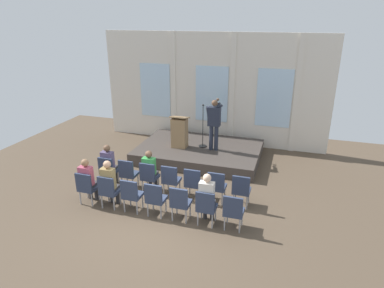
{
  "coord_description": "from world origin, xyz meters",
  "views": [
    {
      "loc": [
        3.09,
        -6.75,
        4.81
      ],
      "look_at": [
        0.17,
        2.59,
        1.05
      ],
      "focal_mm": 31.41,
      "sensor_mm": 36.0,
      "label": 1
    }
  ],
  "objects_px": {
    "chair_r1_c2": "(131,193)",
    "audience_r1_c5": "(207,196)",
    "chair_r1_c0": "(87,186)",
    "chair_r1_c5": "(206,206)",
    "chair_r1_c3": "(155,197)",
    "mic_stand": "(203,138)",
    "audience_r1_c1": "(109,181)",
    "chair_r0_c3": "(171,178)",
    "chair_r1_c4": "(180,201)",
    "chair_r1_c6": "(233,210)",
    "speaker": "(214,121)",
    "chair_r0_c0": "(108,169)",
    "audience_r0_c2": "(150,169)",
    "lectern": "(180,132)",
    "chair_r0_c1": "(128,172)",
    "chair_r1_c1": "(109,190)",
    "audience_r0_c0": "(109,163)",
    "audience_r1_c0": "(88,178)",
    "chair_r0_c5": "(217,185)",
    "chair_r0_c4": "(193,182)",
    "chair_r0_c6": "(241,189)",
    "chair_r0_c2": "(149,175)"
  },
  "relations": [
    {
      "from": "chair_r0_c1",
      "to": "chair_r1_c0",
      "type": "height_order",
      "value": "same"
    },
    {
      "from": "chair_r1_c2",
      "to": "audience_r1_c5",
      "type": "bearing_deg",
      "value": 2.29
    },
    {
      "from": "lectern",
      "to": "audience_r1_c5",
      "type": "height_order",
      "value": "lectern"
    },
    {
      "from": "chair_r0_c0",
      "to": "audience_r0_c2",
      "type": "bearing_deg",
      "value": 3.63
    },
    {
      "from": "audience_r0_c0",
      "to": "chair_r0_c1",
      "type": "height_order",
      "value": "audience_r0_c0"
    },
    {
      "from": "speaker",
      "to": "audience_r0_c2",
      "type": "relative_size",
      "value": 1.39
    },
    {
      "from": "audience_r0_c0",
      "to": "chair_r0_c0",
      "type": "bearing_deg",
      "value": -90.0
    },
    {
      "from": "chair_r0_c3",
      "to": "audience_r1_c1",
      "type": "xyz_separation_m",
      "value": [
        -1.33,
        -1.01,
        0.21
      ]
    },
    {
      "from": "chair_r0_c0",
      "to": "chair_r1_c5",
      "type": "relative_size",
      "value": 1.0
    },
    {
      "from": "audience_r0_c2",
      "to": "chair_r0_c4",
      "type": "bearing_deg",
      "value": -3.63
    },
    {
      "from": "chair_r1_c6",
      "to": "chair_r1_c3",
      "type": "bearing_deg",
      "value": 180.0
    },
    {
      "from": "audience_r0_c0",
      "to": "audience_r1_c5",
      "type": "relative_size",
      "value": 0.95
    },
    {
      "from": "speaker",
      "to": "audience_r1_c5",
      "type": "xyz_separation_m",
      "value": [
        0.78,
        -3.78,
        -0.7
      ]
    },
    {
      "from": "chair_r0_c3",
      "to": "speaker",
      "type": "bearing_deg",
      "value": 78.73
    },
    {
      "from": "chair_r1_c1",
      "to": "chair_r1_c4",
      "type": "xyz_separation_m",
      "value": [
        1.99,
        0.0,
        0.0
      ]
    },
    {
      "from": "chair_r1_c3",
      "to": "chair_r1_c2",
      "type": "bearing_deg",
      "value": 180.0
    },
    {
      "from": "audience_r0_c0",
      "to": "lectern",
      "type": "bearing_deg",
      "value": 62.63
    },
    {
      "from": "chair_r0_c0",
      "to": "chair_r1_c6",
      "type": "distance_m",
      "value": 4.13
    },
    {
      "from": "mic_stand",
      "to": "chair_r0_c3",
      "type": "bearing_deg",
      "value": -92.2
    },
    {
      "from": "audience_r0_c2",
      "to": "chair_r0_c5",
      "type": "bearing_deg",
      "value": -2.42
    },
    {
      "from": "chair_r0_c3",
      "to": "audience_r1_c5",
      "type": "distance_m",
      "value": 1.68
    },
    {
      "from": "audience_r0_c0",
      "to": "chair_r1_c5",
      "type": "distance_m",
      "value": 3.52
    },
    {
      "from": "chair_r0_c4",
      "to": "chair_r0_c5",
      "type": "bearing_deg",
      "value": 0.0
    },
    {
      "from": "chair_r0_c6",
      "to": "audience_r1_c5",
      "type": "xyz_separation_m",
      "value": [
        -0.66,
        -1.01,
        0.22
      ]
    },
    {
      "from": "chair_r0_c1",
      "to": "audience_r0_c2",
      "type": "xyz_separation_m",
      "value": [
        0.66,
        0.08,
        0.17
      ]
    },
    {
      "from": "speaker",
      "to": "chair_r1_c2",
      "type": "relative_size",
      "value": 1.89
    },
    {
      "from": "audience_r1_c0",
      "to": "chair_r0_c1",
      "type": "bearing_deg",
      "value": 56.73
    },
    {
      "from": "audience_r0_c0",
      "to": "audience_r1_c1",
      "type": "height_order",
      "value": "audience_r1_c1"
    },
    {
      "from": "audience_r1_c1",
      "to": "chair_r0_c5",
      "type": "bearing_deg",
      "value": 20.9
    },
    {
      "from": "chair_r0_c1",
      "to": "audience_r0_c2",
      "type": "bearing_deg",
      "value": 7.23
    },
    {
      "from": "chair_r1_c0",
      "to": "chair_r1_c5",
      "type": "xyz_separation_m",
      "value": [
        3.32,
        0.0,
        0.0
      ]
    },
    {
      "from": "chair_r1_c1",
      "to": "audience_r1_c1",
      "type": "distance_m",
      "value": 0.22
    },
    {
      "from": "chair_r0_c2",
      "to": "chair_r0_c5",
      "type": "distance_m",
      "value": 1.99
    },
    {
      "from": "chair_r0_c0",
      "to": "chair_r0_c3",
      "type": "height_order",
      "value": "same"
    },
    {
      "from": "speaker",
      "to": "audience_r1_c5",
      "type": "bearing_deg",
      "value": -78.38
    },
    {
      "from": "audience_r0_c0",
      "to": "audience_r1_c0",
      "type": "bearing_deg",
      "value": -90.0
    },
    {
      "from": "mic_stand",
      "to": "lectern",
      "type": "height_order",
      "value": "mic_stand"
    },
    {
      "from": "chair_r0_c3",
      "to": "lectern",
      "type": "bearing_deg",
      "value": 104.03
    },
    {
      "from": "chair_r0_c3",
      "to": "chair_r1_c4",
      "type": "relative_size",
      "value": 1.0
    },
    {
      "from": "chair_r1_c0",
      "to": "chair_r1_c4",
      "type": "relative_size",
      "value": 1.0
    },
    {
      "from": "audience_r1_c1",
      "to": "chair_r1_c4",
      "type": "relative_size",
      "value": 1.43
    },
    {
      "from": "mic_stand",
      "to": "audience_r1_c1",
      "type": "bearing_deg",
      "value": -110.09
    },
    {
      "from": "chair_r0_c0",
      "to": "chair_r1_c3",
      "type": "height_order",
      "value": "same"
    },
    {
      "from": "speaker",
      "to": "chair_r0_c0",
      "type": "distance_m",
      "value": 3.86
    },
    {
      "from": "speaker",
      "to": "lectern",
      "type": "relative_size",
      "value": 1.53
    },
    {
      "from": "chair_r1_c0",
      "to": "chair_r1_c6",
      "type": "distance_m",
      "value": 3.98
    },
    {
      "from": "audience_r0_c0",
      "to": "audience_r1_c5",
      "type": "bearing_deg",
      "value": -18.3
    },
    {
      "from": "mic_stand",
      "to": "audience_r1_c1",
      "type": "relative_size",
      "value": 1.16
    },
    {
      "from": "chair_r0_c1",
      "to": "chair_r1_c1",
      "type": "bearing_deg",
      "value": -90.0
    },
    {
      "from": "lectern",
      "to": "chair_r0_c4",
      "type": "distance_m",
      "value": 2.99
    }
  ]
}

